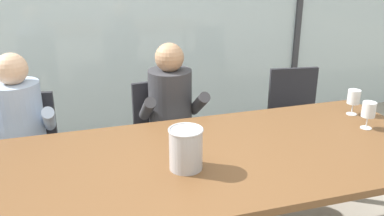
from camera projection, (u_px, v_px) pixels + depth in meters
The scene contains 12 objects.
ground at pixel (169, 185), 3.46m from camera, with size 14.00×14.00×0.00m, color #9E9384.
window_glass_panel at pixel (137, 8), 4.04m from camera, with size 7.83×0.03×2.60m, color silver.
window_mullion_right at pixel (300, 2), 4.50m from camera, with size 0.06×0.06×2.60m, color #38383D.
dining_table at pixel (210, 165), 2.31m from camera, with size 2.63×1.11×0.77m.
chair_near_curtain at pixel (25, 148), 2.94m from camera, with size 0.50×0.50×0.89m.
chair_left_of_center at pixel (164, 130), 3.22m from camera, with size 0.48×0.48×0.89m.
chair_center at pixel (296, 113), 3.55m from camera, with size 0.50×0.50×0.89m.
person_pale_blue_shirt at pixel (20, 132), 2.77m from camera, with size 0.47×0.62×1.21m.
person_charcoal_jacket at pixel (172, 115), 3.05m from camera, with size 0.47×0.61×1.21m.
ice_bucket_primary at pixel (186, 148), 2.12m from camera, with size 0.18×0.18×0.22m.
wine_glass_by_left_taster at pixel (369, 111), 2.59m from camera, with size 0.08×0.08×0.17m.
wine_glass_near_bucket at pixel (354, 98), 2.82m from camera, with size 0.08×0.08×0.17m.
Camera 1 is at (-0.69, -1.93, 1.83)m, focal length 39.11 mm.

